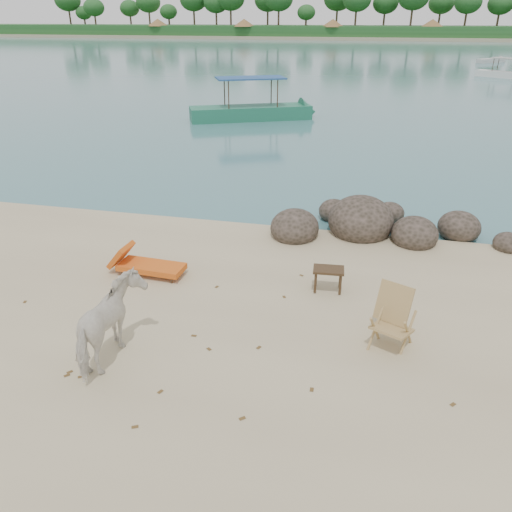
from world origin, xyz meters
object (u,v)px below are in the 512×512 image
at_px(boulders, 372,225).
at_px(side_table, 328,281).
at_px(cow, 111,326).
at_px(boat_near, 251,85).
at_px(lounge_chair, 151,264).
at_px(deck_chair, 393,322).

xyz_separation_m(boulders, side_table, (-0.84, -3.46, 0.01)).
xyz_separation_m(cow, side_table, (3.31, 3.19, -0.44)).
xyz_separation_m(boulders, boat_near, (-7.11, 15.61, 1.62)).
bearing_deg(cow, boat_near, -84.98).
bearing_deg(lounge_chair, deck_chair, -13.48).
bearing_deg(boat_near, side_table, -96.84).
height_order(boulders, lounge_chair, boulders).
relative_size(boulders, boat_near, 0.83).
xyz_separation_m(side_table, deck_chair, (1.28, -1.75, 0.27)).
bearing_deg(lounge_chair, cow, -74.29).
xyz_separation_m(lounge_chair, deck_chair, (5.25, -1.60, 0.25)).
bearing_deg(boulders, deck_chair, -85.21).
bearing_deg(boat_near, cow, -107.47).
xyz_separation_m(deck_chair, boat_near, (-7.55, 20.83, 1.34)).
distance_m(boulders, lounge_chair, 6.02).
distance_m(lounge_chair, boat_near, 19.43).
relative_size(cow, boat_near, 0.22).
bearing_deg(boulders, side_table, -103.68).
bearing_deg(cow, side_table, -138.65).
bearing_deg(lounge_chair, side_table, 5.67).
relative_size(boulders, lounge_chair, 3.43).
xyz_separation_m(boulders, cow, (-4.16, -6.65, 0.46)).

